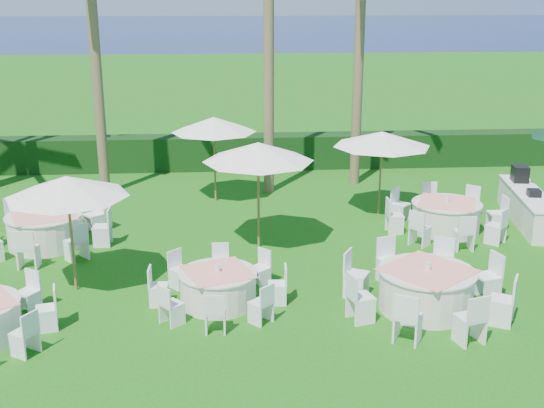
# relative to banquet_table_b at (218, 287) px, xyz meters

# --- Properties ---
(ground) EXTENTS (120.00, 120.00, 0.00)m
(ground) POSITION_rel_banquet_table_b_xyz_m (0.57, -0.77, -0.37)
(ground) COLOR #1C590F
(ground) RESTS_ON ground
(hedge) EXTENTS (34.00, 1.00, 1.20)m
(hedge) POSITION_rel_banquet_table_b_xyz_m (0.57, 11.23, 0.23)
(hedge) COLOR black
(hedge) RESTS_ON ground
(ocean) EXTENTS (260.00, 260.00, 0.00)m
(ocean) POSITION_rel_banquet_table_b_xyz_m (0.57, 101.23, -0.37)
(ocean) COLOR #081F51
(ocean) RESTS_ON ground
(banquet_table_b) EXTENTS (2.80, 2.80, 0.86)m
(banquet_table_b) POSITION_rel_banquet_table_b_xyz_m (0.00, 0.00, 0.00)
(banquet_table_b) COLOR silver
(banquet_table_b) RESTS_ON ground
(banquet_table_c) EXTENTS (3.37, 3.37, 1.02)m
(banquet_table_c) POSITION_rel_banquet_table_b_xyz_m (4.15, -0.55, 0.07)
(banquet_table_c) COLOR silver
(banquet_table_c) RESTS_ON ground
(banquet_table_d) EXTENTS (3.29, 3.29, 0.99)m
(banquet_table_d) POSITION_rel_banquet_table_b_xyz_m (-4.33, 3.66, 0.06)
(banquet_table_d) COLOR silver
(banquet_table_d) RESTS_ON ground
(banquet_table_f) EXTENTS (3.19, 3.19, 0.97)m
(banquet_table_f) POSITION_rel_banquet_table_b_xyz_m (6.03, 4.01, 0.05)
(banquet_table_f) COLOR silver
(banquet_table_f) RESTS_ON ground
(umbrella_a) EXTENTS (2.54, 2.54, 2.52)m
(umbrella_a) POSITION_rel_banquet_table_b_xyz_m (-3.05, 0.90, 1.93)
(umbrella_a) COLOR brown
(umbrella_a) RESTS_ON ground
(umbrella_b) EXTENTS (2.70, 2.70, 2.68)m
(umbrella_b) POSITION_rel_banquet_table_b_xyz_m (1.00, 3.17, 2.07)
(umbrella_b) COLOR brown
(umbrella_b) RESTS_ON ground
(umbrella_c) EXTENTS (2.54, 2.54, 2.58)m
(umbrella_c) POSITION_rel_banquet_table_b_xyz_m (-0.11, 7.24, 1.98)
(umbrella_c) COLOR brown
(umbrella_c) RESTS_ON ground
(umbrella_d) EXTENTS (2.74, 2.74, 2.41)m
(umbrella_d) POSITION_rel_banquet_table_b_xyz_m (4.58, 5.60, 1.82)
(umbrella_d) COLOR brown
(umbrella_d) RESTS_ON ground
(buffet_table) EXTENTS (1.36, 3.84, 1.34)m
(buffet_table) POSITION_rel_banquet_table_b_xyz_m (8.51, 4.58, 0.10)
(buffet_table) COLOR silver
(buffet_table) RESTS_ON ground
(palm_b) EXTENTS (4.41, 4.06, 8.65)m
(palm_b) POSITION_rel_banquet_table_b_xyz_m (-3.60, 8.29, 4.40)
(palm_b) COLOR brown
(palm_b) RESTS_ON ground
(palm_d) EXTENTS (4.40, 4.10, 8.31)m
(palm_d) POSITION_rel_banquet_table_b_xyz_m (4.50, 8.91, 4.23)
(palm_d) COLOR brown
(palm_d) RESTS_ON ground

